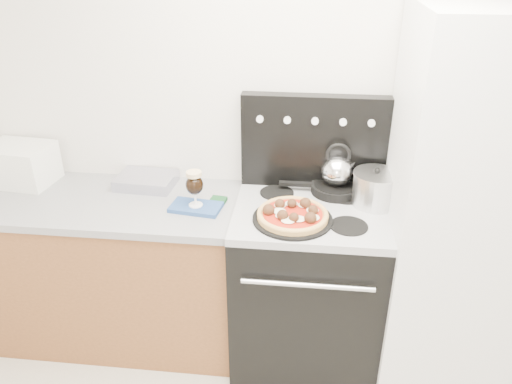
# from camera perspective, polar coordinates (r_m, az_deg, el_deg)

# --- Properties ---
(room_shell) EXTENTS (3.52, 3.01, 2.52)m
(room_shell) POSITION_cam_1_polar(r_m,az_deg,el_deg) (1.58, 3.53, -6.88)
(room_shell) COLOR beige
(room_shell) RESTS_ON ground
(base_cabinet) EXTENTS (1.45, 0.60, 0.86)m
(base_cabinet) POSITION_cam_1_polar(r_m,az_deg,el_deg) (2.99, -16.15, -8.69)
(base_cabinet) COLOR brown
(base_cabinet) RESTS_ON ground
(countertop) EXTENTS (1.48, 0.63, 0.04)m
(countertop) POSITION_cam_1_polar(r_m,az_deg,el_deg) (2.76, -17.35, -1.08)
(countertop) COLOR gray
(countertop) RESTS_ON base_cabinet
(stove_body) EXTENTS (0.76, 0.65, 0.88)m
(stove_body) POSITION_cam_1_polar(r_m,az_deg,el_deg) (2.77, 5.76, -10.62)
(stove_body) COLOR black
(stove_body) RESTS_ON ground
(cooktop) EXTENTS (0.76, 0.65, 0.04)m
(cooktop) POSITION_cam_1_polar(r_m,az_deg,el_deg) (2.51, 6.24, -2.32)
(cooktop) COLOR #ADADB2
(cooktop) RESTS_ON stove_body
(backguard) EXTENTS (0.76, 0.08, 0.50)m
(backguard) POSITION_cam_1_polar(r_m,az_deg,el_deg) (2.64, 6.61, 5.73)
(backguard) COLOR black
(backguard) RESTS_ON cooktop
(fridge) EXTENTS (0.64, 0.68, 1.90)m
(fridge) POSITION_cam_1_polar(r_m,az_deg,el_deg) (2.57, 22.08, -2.31)
(fridge) COLOR silver
(fridge) RESTS_ON ground
(toaster_oven) EXTENTS (0.37, 0.29, 0.22)m
(toaster_oven) POSITION_cam_1_polar(r_m,az_deg,el_deg) (3.05, -25.34, 2.91)
(toaster_oven) COLOR silver
(toaster_oven) RESTS_ON countertop
(foil_sheet) EXTENTS (0.32, 0.25, 0.06)m
(foil_sheet) POSITION_cam_1_polar(r_m,az_deg,el_deg) (2.81, -12.42, 1.29)
(foil_sheet) COLOR silver
(foil_sheet) RESTS_ON countertop
(oven_mitt) EXTENTS (0.27, 0.18, 0.02)m
(oven_mitt) POSITION_cam_1_polar(r_m,az_deg,el_deg) (2.54, -6.88, -1.74)
(oven_mitt) COLOR navy
(oven_mitt) RESTS_ON countertop
(beer_glass) EXTENTS (0.09, 0.09, 0.19)m
(beer_glass) POSITION_cam_1_polar(r_m,az_deg,el_deg) (2.49, -7.02, 0.40)
(beer_glass) COLOR black
(beer_glass) RESTS_ON oven_mitt
(pizza_pan) EXTENTS (0.48, 0.48, 0.01)m
(pizza_pan) POSITION_cam_1_polar(r_m,az_deg,el_deg) (2.40, 4.19, -3.08)
(pizza_pan) COLOR black
(pizza_pan) RESTS_ON cooktop
(pizza) EXTENTS (0.36, 0.36, 0.05)m
(pizza) POSITION_cam_1_polar(r_m,az_deg,el_deg) (2.38, 4.21, -2.45)
(pizza) COLOR #E0BA65
(pizza) RESTS_ON pizza_pan
(skillet) EXTENTS (0.26, 0.26, 0.05)m
(skillet) POSITION_cam_1_polar(r_m,az_deg,el_deg) (2.67, 9.08, 0.42)
(skillet) COLOR #252424
(skillet) RESTS_ON cooktop
(tea_kettle) EXTENTS (0.21, 0.21, 0.19)m
(tea_kettle) POSITION_cam_1_polar(r_m,az_deg,el_deg) (2.62, 9.27, 2.76)
(tea_kettle) COLOR white
(tea_kettle) RESTS_ON skillet
(stock_pot) EXTENTS (0.24, 0.24, 0.16)m
(stock_pot) POSITION_cam_1_polar(r_m,az_deg,el_deg) (2.57, 13.46, 0.28)
(stock_pot) COLOR silver
(stock_pot) RESTS_ON cooktop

